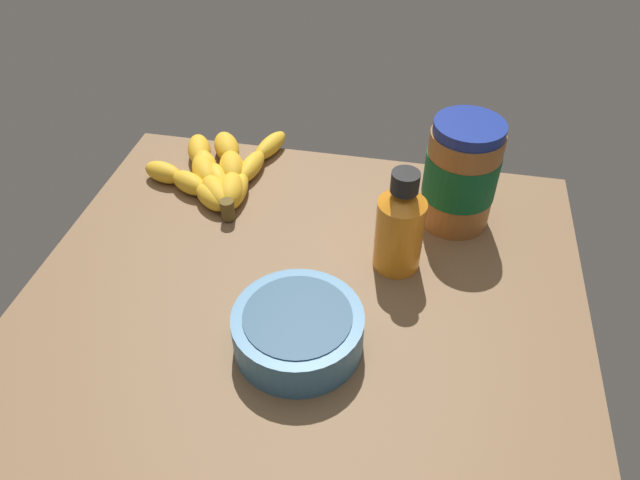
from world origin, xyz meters
TOP-DOWN VIEW (x-y plane):
  - ground_plane at (0.00, 0.00)cm, footprint 70.21×63.00cm
  - banana_bunch at (17.79, -20.52)cm, footprint 20.43×23.19cm
  - peanut_butter_jar at (-18.03, -18.48)cm, footprint 9.96×9.96cm
  - honey_bottle at (-10.92, -7.60)cm, footprint 6.15×6.15cm
  - small_bowl at (-1.25, 8.04)cm, footprint 14.93×14.93cm

SIDE VIEW (x-z plane):
  - ground_plane at x=0.00cm, z-range -3.18..0.00cm
  - banana_bunch at x=17.79cm, z-range -0.19..3.61cm
  - small_bowl at x=-1.25cm, z-range 0.07..5.13cm
  - honey_bottle at x=-10.92cm, z-range -0.83..13.80cm
  - peanut_butter_jar at x=-18.03cm, z-range -0.06..15.69cm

